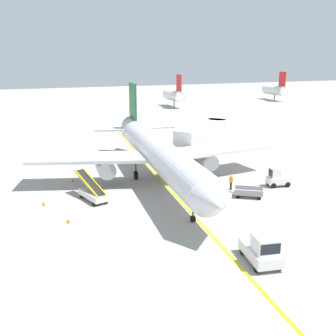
{
  "coord_description": "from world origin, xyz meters",
  "views": [
    {
      "loc": [
        -13.21,
        -28.83,
        13.97
      ],
      "look_at": [
        0.83,
        9.16,
        2.5
      ],
      "focal_mm": 43.18,
      "sensor_mm": 36.0,
      "label": 1
    }
  ],
  "objects": [
    {
      "name": "safety_cone_wingtip_left",
      "position": [
        -11.84,
        9.16,
        0.22
      ],
      "size": [
        0.36,
        0.36,
        0.44
      ],
      "primitive_type": "cone",
      "color": "orange",
      "rests_on": "ground"
    },
    {
      "name": "baggage_tug_near_wing",
      "position": [
        12.51,
        6.45,
        0.93
      ],
      "size": [
        2.57,
        1.66,
        2.1
      ],
      "color": "silver",
      "rests_on": "ground"
    },
    {
      "name": "baggage_cart_loaded",
      "position": [
        7.78,
        4.5,
        0.47
      ],
      "size": [
        3.62,
        2.8,
        0.94
      ],
      "color": "#A5A5A8",
      "rests_on": "ground"
    },
    {
      "name": "distant_aircraft_mid_right",
      "position": [
        62.07,
        78.95,
        3.22
      ],
      "size": [
        3.0,
        10.1,
        8.8
      ],
      "color": "silver",
      "rests_on": "ground"
    },
    {
      "name": "belt_loader_forward_hold",
      "position": [
        -7.12,
        9.11,
        0.78
      ],
      "size": [
        2.68,
        5.15,
        2.59
      ],
      "color": "silver",
      "rests_on": "ground"
    },
    {
      "name": "ground_plane",
      "position": [
        0.0,
        0.0,
        0.0
      ],
      "size": [
        300.0,
        300.0,
        0.0
      ],
      "primitive_type": "plane",
      "color": "#9E9B93"
    },
    {
      "name": "distant_aircraft_mid_left",
      "position": [
        26.69,
        74.29,
        3.22
      ],
      "size": [
        3.0,
        10.1,
        8.8
      ],
      "color": "silver",
      "rests_on": "ground"
    },
    {
      "name": "jet_bridge",
      "position": [
        10.71,
        20.79,
        3.54
      ],
      "size": [
        11.27,
        10.28,
        4.85
      ],
      "color": "silver",
      "rests_on": "ground"
    },
    {
      "name": "ground_crew_marshaller",
      "position": [
        7.21,
        7.12,
        0.91
      ],
      "size": [
        0.36,
        0.24,
        1.7
      ],
      "color": "#26262D",
      "rests_on": "ground"
    },
    {
      "name": "airliner",
      "position": [
        0.86,
        12.71,
        3.42
      ],
      "size": [
        28.53,
        35.34,
        10.1
      ],
      "color": "silver",
      "rests_on": "ground"
    },
    {
      "name": "ground_crew_wing_walker",
      "position": [
        2.78,
        1.97,
        0.91
      ],
      "size": [
        0.36,
        0.24,
        1.7
      ],
      "color": "#26262D",
      "rests_on": "ground"
    },
    {
      "name": "safety_cone_nose_left",
      "position": [
        -0.17,
        17.92,
        0.22
      ],
      "size": [
        0.36,
        0.36,
        0.44
      ],
      "primitive_type": "cone",
      "color": "orange",
      "rests_on": "ground"
    },
    {
      "name": "taxi_line_yellow",
      "position": [
        0.83,
        5.0,
        0.0
      ],
      "size": [
        6.13,
        79.81,
        0.01
      ],
      "primitive_type": "cube",
      "rotation": [
        0.0,
        0.0,
        -0.07
      ],
      "color": "yellow",
      "rests_on": "ground"
    },
    {
      "name": "pushback_tug",
      "position": [
        1.57,
        -7.48,
        0.99
      ],
      "size": [
        2.42,
        3.85,
        2.2
      ],
      "color": "silver",
      "rests_on": "ground"
    },
    {
      "name": "safety_cone_nose_right",
      "position": [
        -10.13,
        4.18,
        0.22
      ],
      "size": [
        0.36,
        0.36,
        0.44
      ],
      "primitive_type": "cone",
      "color": "orange",
      "rests_on": "ground"
    },
    {
      "name": "safety_cone_wingtip_right",
      "position": [
        -8.24,
        15.84,
        0.22
      ],
      "size": [
        0.36,
        0.36,
        0.44
      ],
      "primitive_type": "cone",
      "color": "orange",
      "rests_on": "ground"
    }
  ]
}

